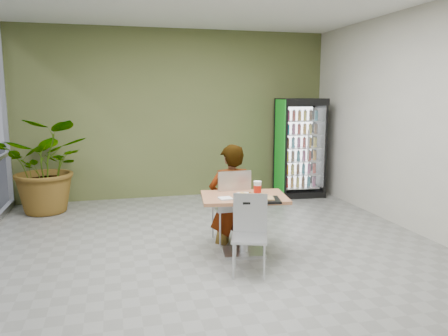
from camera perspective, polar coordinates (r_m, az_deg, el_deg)
The scene contains 12 objects.
ground at distance 5.40m, azimuth -0.68°, elevation -11.84°, with size 7.00×7.00×0.00m, color gray.
room_envelope at distance 5.05m, azimuth -0.71°, elevation 5.33°, with size 6.00×7.00×3.20m, color #BBB7A9, non-canonical shape.
dining_table at distance 5.42m, azimuth 2.61°, elevation -5.81°, with size 1.12×0.86×0.75m.
chair_far at distance 5.79m, azimuth 1.06°, elevation -4.29°, with size 0.46×0.46×1.00m.
chair_near at distance 4.93m, azimuth 3.39°, elevation -7.70°, with size 0.49×0.50×0.87m.
seated_woman at distance 5.86m, azimuth 0.88°, elevation -4.83°, with size 0.60×0.39×1.63m, color black.
pizza_plate at distance 5.40m, azimuth 2.60°, elevation -3.35°, with size 0.26×0.21×0.03m.
soda_cup at distance 5.39m, azimuth 4.39°, elevation -2.67°, with size 0.10×0.10×0.17m.
napkin_stack at distance 5.17m, azimuth 0.18°, elevation -4.00°, with size 0.15×0.15×0.02m, color white.
cafeteria_tray at distance 5.11m, azimuth 4.80°, elevation -4.17°, with size 0.44×0.32×0.03m, color black.
beverage_fridge at distance 8.67m, azimuth 9.92°, elevation 2.65°, with size 0.92×0.74×1.90m.
potted_plant at distance 7.88m, azimuth -22.02°, elevation 0.29°, with size 1.44×1.24×1.60m, color #2A6428.
Camera 1 is at (-1.19, -4.89, 1.97)m, focal length 35.00 mm.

